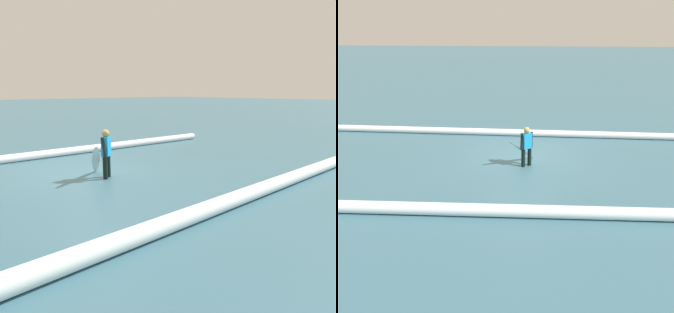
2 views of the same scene
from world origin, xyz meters
TOP-DOWN VIEW (x-y plane):
  - ground_plane at (0.00, 0.00)m, footprint 182.96×182.96m
  - surfer at (-0.22, 0.96)m, footprint 0.42×0.46m
  - surfboard at (-0.01, 0.71)m, footprint 0.99×1.60m
  - wave_crest_foreground at (1.43, -3.22)m, footprint 19.11×0.41m
  - wave_crest_midground at (1.67, 5.18)m, footprint 17.91×1.11m

SIDE VIEW (x-z plane):
  - ground_plane at x=0.00m, z-range 0.00..0.00m
  - wave_crest_foreground at x=1.43m, z-range 0.00..0.30m
  - wave_crest_midground at x=1.67m, z-range 0.00..0.35m
  - surfboard at x=-0.01m, z-range -0.01..1.07m
  - surfer at x=-0.22m, z-range 0.08..1.52m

